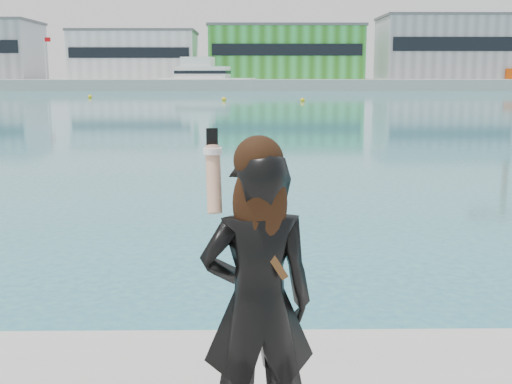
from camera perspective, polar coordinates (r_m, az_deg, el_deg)
The scene contains 11 objects.
far_quay at distance 133.94m, azimuth -0.97°, elevation 9.60°, with size 320.00×40.00×2.00m, color #9E9E99.
warehouse_white at distance 133.83m, azimuth -10.65°, elevation 11.89°, with size 24.48×15.35×9.50m.
warehouse_green at distance 132.20m, azimuth 2.57°, elevation 12.29°, with size 30.60×16.36×10.50m.
warehouse_grey_right at distance 137.86m, azimuth 16.29°, elevation 12.23°, with size 25.50×15.35×12.50m.
flagpole_left at distance 130.68m, azimuth -18.20°, elevation 11.50°, with size 1.28×0.16×8.00m.
flagpole_right at distance 126.87m, azimuth 9.27°, elevation 11.92°, with size 1.28×0.16×8.00m.
motor_yacht at distance 118.33m, azimuth -4.54°, elevation 10.05°, with size 17.51×8.14×7.89m.
buoy_near at distance 69.46m, azimuth 4.16°, elevation 8.01°, with size 0.50×0.50×0.50m, color yellow.
buoy_far at distance 82.43m, azimuth -14.54°, elevation 8.08°, with size 0.50×0.50×0.50m, color yellow.
buoy_extra at distance 71.76m, azimuth -2.87°, elevation 8.10°, with size 0.50×0.50×0.50m, color yellow.
woman at distance 3.43m, azimuth 0.16°, elevation -9.19°, with size 0.65×0.47×1.77m.
Camera 1 is at (0.28, -3.92, 2.84)m, focal length 45.00 mm.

